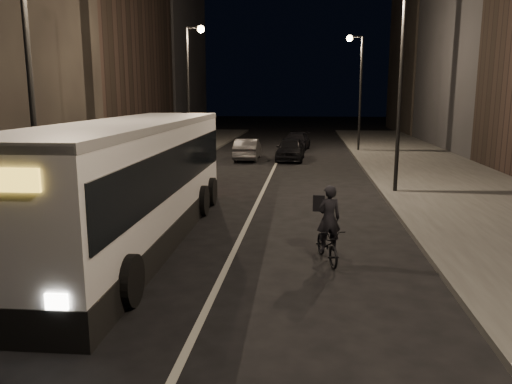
% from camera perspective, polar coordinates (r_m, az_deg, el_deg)
% --- Properties ---
extents(ground, '(180.00, 180.00, 0.00)m').
position_cam_1_polar(ground, '(10.17, -5.56, -12.92)').
color(ground, black).
rests_on(ground, ground).
extents(sidewalk_right, '(7.00, 70.00, 0.16)m').
position_cam_1_polar(sidewalk_right, '(24.36, 21.55, 0.70)').
color(sidewalk_right, '#383735').
rests_on(sidewalk_right, ground).
extents(sidewalk_left, '(7.00, 70.00, 0.16)m').
position_cam_1_polar(sidewalk_left, '(25.66, -18.09, 1.42)').
color(sidewalk_left, '#383735').
rests_on(sidewalk_left, ground).
extents(building_row_left, '(8.00, 61.00, 22.00)m').
position_cam_1_polar(building_row_left, '(42.21, -20.51, 19.74)').
color(building_row_left, black).
rests_on(building_row_left, ground).
extents(streetlight_right_mid, '(1.20, 0.44, 8.12)m').
position_cam_1_polar(streetlight_right_mid, '(21.41, 15.60, 13.96)').
color(streetlight_right_mid, black).
rests_on(streetlight_right_mid, sidewalk_right).
extents(streetlight_right_far, '(1.20, 0.44, 8.12)m').
position_cam_1_polar(streetlight_right_far, '(37.28, 11.50, 12.71)').
color(streetlight_right_far, black).
rests_on(streetlight_right_far, sidewalk_right).
extents(streetlight_left_near, '(1.20, 0.44, 8.12)m').
position_cam_1_polar(streetlight_left_near, '(15.02, -23.76, 14.87)').
color(streetlight_left_near, black).
rests_on(streetlight_left_near, sidewalk_left).
extents(streetlight_left_far, '(1.20, 0.44, 8.12)m').
position_cam_1_polar(streetlight_left_far, '(31.96, -7.35, 13.16)').
color(streetlight_left_far, black).
rests_on(streetlight_left_far, sidewalk_left).
extents(city_bus, '(3.18, 12.75, 3.42)m').
position_cam_1_polar(city_bus, '(14.42, -13.91, 1.69)').
color(city_bus, silver).
rests_on(city_bus, ground).
extents(cyclist_on_bicycle, '(1.00, 1.82, 1.99)m').
position_cam_1_polar(cyclist_on_bicycle, '(12.55, 8.21, -5.07)').
color(cyclist_on_bicycle, black).
rests_on(cyclist_on_bicycle, ground).
extents(car_near, '(1.85, 4.30, 1.45)m').
position_cam_1_polar(car_near, '(32.09, 3.94, 4.92)').
color(car_near, black).
rests_on(car_near, ground).
extents(car_mid, '(1.51, 4.19, 1.37)m').
position_cam_1_polar(car_mid, '(32.27, -0.97, 4.91)').
color(car_mid, '#343436').
rests_on(car_mid, ground).
extents(car_far, '(2.34, 4.65, 1.29)m').
position_cam_1_polar(car_far, '(37.92, 4.60, 5.73)').
color(car_far, black).
rests_on(car_far, ground).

